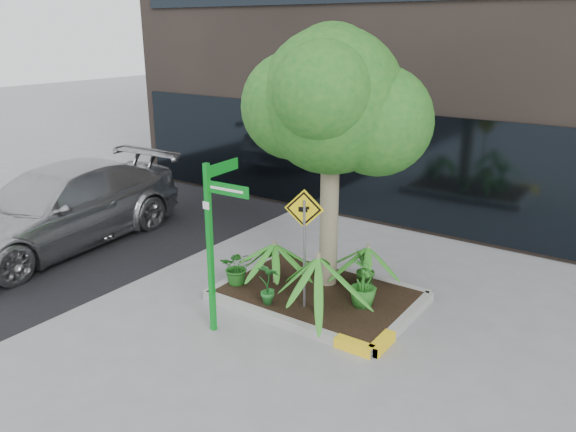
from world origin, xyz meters
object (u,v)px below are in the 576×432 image
Objects in this scene: tree at (332,101)px; street_sign_post at (214,230)px; cattle_sign at (304,230)px; parked_car at (58,208)px.

tree is 2.85m from street_sign_post.
cattle_sign is (0.18, -1.07, -1.84)m from tree.
street_sign_post is 1.41m from cattle_sign.
tree is at bearing 78.16° from cattle_sign.
tree is 6.54m from parked_car.
parked_car is 2.17× the size of street_sign_post.
tree reaches higher than parked_car.
cattle_sign is (6.06, 0.30, 0.67)m from parked_car.
street_sign_post is 1.33× the size of cattle_sign.
parked_car is 6.10m from cattle_sign.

